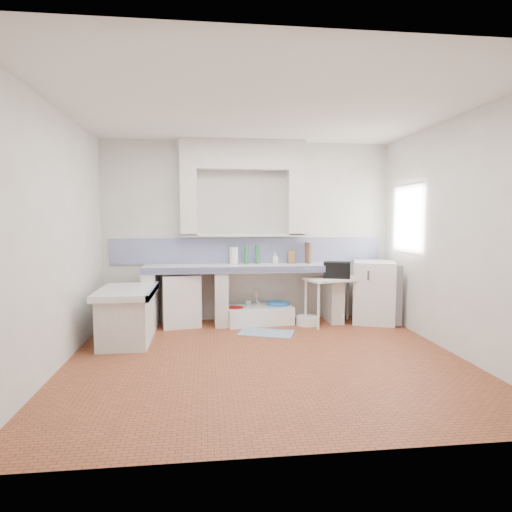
{
  "coord_description": "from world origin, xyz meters",
  "views": [
    {
      "loc": [
        -0.67,
        -4.73,
        1.61
      ],
      "look_at": [
        0.0,
        1.0,
        1.1
      ],
      "focal_mm": 30.01,
      "sensor_mm": 36.0,
      "label": 1
    }
  ],
  "objects": [
    {
      "name": "water_bottle_a",
      "position": [
        -0.03,
        1.82,
        0.16
      ],
      "size": [
        0.11,
        0.11,
        0.32
      ],
      "primitive_type": "cylinder",
      "rotation": [
        0.0,
        0.0,
        -0.35
      ],
      "color": "silver",
      "rests_on": "ground"
    },
    {
      "name": "soap_bottle",
      "position": [
        0.4,
        1.85,
        0.99
      ],
      "size": [
        0.09,
        0.09,
        0.18
      ],
      "primitive_type": "imported",
      "rotation": [
        0.0,
        0.0,
        0.12
      ],
      "color": "white",
      "rests_on": "counter_slab"
    },
    {
      "name": "paper_towel",
      "position": [
        -0.25,
        1.85,
        1.03
      ],
      "size": [
        0.17,
        0.17,
        0.26
      ],
      "primitive_type": "cylinder",
      "rotation": [
        0.0,
        0.0,
        0.38
      ],
      "color": "white",
      "rests_on": "counter_slab"
    },
    {
      "name": "counter_slab",
      "position": [
        -0.1,
        1.7,
        0.86
      ],
      "size": [
        3.0,
        0.6,
        0.08
      ],
      "primitive_type": "cube",
      "color": "white",
      "rests_on": "ground"
    },
    {
      "name": "ceiling",
      "position": [
        0.0,
        0.0,
        2.8
      ],
      "size": [
        4.5,
        4.5,
        0.0
      ],
      "primitive_type": "plane",
      "rotation": [
        3.14,
        0.0,
        0.0
      ],
      "color": "white",
      "rests_on": "ground"
    },
    {
      "name": "rug",
      "position": [
        0.16,
        1.09,
        0.01
      ],
      "size": [
        0.85,
        0.66,
        0.01
      ],
      "primitive_type": "cube",
      "rotation": [
        0.0,
        0.0,
        -0.34
      ],
      "color": "#2B5282",
      "rests_on": "ground"
    },
    {
      "name": "cutting_board",
      "position": [
        0.92,
        1.85,
        1.06
      ],
      "size": [
        0.04,
        0.24,
        0.33
      ],
      "primitive_type": "cube",
      "rotation": [
        0.0,
        0.0,
        0.06
      ],
      "color": "#8F5C39",
      "rests_on": "counter_slab"
    },
    {
      "name": "sink",
      "position": [
        0.12,
        1.68,
        0.12
      ],
      "size": [
        1.06,
        0.68,
        0.24
      ],
      "primitive_type": "cube",
      "rotation": [
        0.0,
        0.0,
        0.15
      ],
      "color": "white",
      "rests_on": "ground"
    },
    {
      "name": "water_bottle_b",
      "position": [
        0.13,
        1.85,
        0.15
      ],
      "size": [
        0.09,
        0.09,
        0.3
      ],
      "primitive_type": "cylinder",
      "rotation": [
        0.0,
        0.0,
        -0.09
      ],
      "color": "silver",
      "rests_on": "ground"
    },
    {
      "name": "floor",
      "position": [
        0.0,
        0.0,
        0.0
      ],
      "size": [
        4.5,
        4.5,
        0.0
      ],
      "primitive_type": "plane",
      "color": "brown",
      "rests_on": "ground"
    },
    {
      "name": "knife_block",
      "position": [
        0.66,
        1.85,
        1.0
      ],
      "size": [
        0.1,
        0.08,
        0.2
      ],
      "primitive_type": "cube",
      "rotation": [
        0.0,
        0.0,
        -0.01
      ],
      "color": "#8F5C39",
      "rests_on": "counter_slab"
    },
    {
      "name": "bucket_orange",
      "position": [
        0.13,
        1.59,
        0.13
      ],
      "size": [
        0.36,
        0.36,
        0.26
      ],
      "primitive_type": "cylinder",
      "rotation": [
        0.0,
        0.0,
        0.39
      ],
      "color": "red",
      "rests_on": "ground"
    },
    {
      "name": "counter_pier_left",
      "position": [
        -1.5,
        1.7,
        0.41
      ],
      "size": [
        0.2,
        0.55,
        0.82
      ],
      "primitive_type": "cube",
      "color": "silver",
      "rests_on": "ground"
    },
    {
      "name": "wall_left",
      "position": [
        -2.25,
        0.0,
        1.4
      ],
      "size": [
        0.0,
        4.5,
        4.5
      ],
      "primitive_type": "plane",
      "rotation": [
        1.57,
        0.0,
        1.57
      ],
      "color": "silver",
      "rests_on": "ground"
    },
    {
      "name": "lace_valance",
      "position": [
        2.28,
        1.2,
        1.98
      ],
      "size": [
        0.01,
        0.84,
        0.24
      ],
      "primitive_type": "cube",
      "color": "white",
      "rests_on": "ground"
    },
    {
      "name": "alcove_mass",
      "position": [
        -0.1,
        1.88,
        2.58
      ],
      "size": [
        1.9,
        0.25,
        0.45
      ],
      "primitive_type": "cube",
      "color": "silver",
      "rests_on": "ground"
    },
    {
      "name": "window_frame",
      "position": [
        2.42,
        1.2,
        1.6
      ],
      "size": [
        0.35,
        0.86,
        1.06
      ],
      "primitive_type": "cube",
      "color": "#331D10",
      "rests_on": "ground"
    },
    {
      "name": "green_bottle_a",
      "position": [
        -0.05,
        1.85,
        1.04
      ],
      "size": [
        0.07,
        0.07,
        0.28
      ],
      "primitive_type": "cylinder",
      "rotation": [
        0.0,
        0.0,
        0.15
      ],
      "color": "#296D3A",
      "rests_on": "counter_slab"
    },
    {
      "name": "peninsula_top",
      "position": [
        -1.7,
        0.9,
        0.66
      ],
      "size": [
        0.7,
        1.1,
        0.08
      ],
      "primitive_type": "cube",
      "color": "white",
      "rests_on": "ground"
    },
    {
      "name": "counter_pier_right",
      "position": [
        1.3,
        1.7,
        0.41
      ],
      "size": [
        0.2,
        0.55,
        0.82
      ],
      "primitive_type": "cube",
      "color": "silver",
      "rests_on": "ground"
    },
    {
      "name": "wall_right",
      "position": [
        2.25,
        0.0,
        1.4
      ],
      "size": [
        0.0,
        4.5,
        4.5
      ],
      "primitive_type": "plane",
      "rotation": [
        1.57,
        0.0,
        -1.57
      ],
      "color": "silver",
      "rests_on": "ground"
    },
    {
      "name": "peninsula_lip",
      "position": [
        -1.37,
        0.9,
        0.66
      ],
      "size": [
        0.04,
        1.1,
        0.1
      ],
      "primitive_type": "cube",
      "color": "navy",
      "rests_on": "ground"
    },
    {
      "name": "side_table",
      "position": [
        1.25,
        1.49,
        0.36
      ],
      "size": [
        0.95,
        0.69,
        0.04
      ],
      "primitive_type": "cube",
      "rotation": [
        0.0,
        0.0,
        0.27
      ],
      "color": "white",
      "rests_on": "ground"
    },
    {
      "name": "counter_lip",
      "position": [
        -0.1,
        1.42,
        0.86
      ],
      "size": [
        3.0,
        0.04,
        0.1
      ],
      "primitive_type": "cube",
      "color": "navy",
      "rests_on": "ground"
    },
    {
      "name": "black_bag",
      "position": [
        1.28,
        1.45,
        0.84
      ],
      "size": [
        0.44,
        0.34,
        0.24
      ],
      "primitive_type": "cube",
      "rotation": [
        0.0,
        0.0,
        -0.35
      ],
      "color": "black",
      "rests_on": "side_table"
    },
    {
      "name": "backsplash",
      "position": [
        0.0,
        1.99,
        1.1
      ],
      "size": [
        4.27,
        0.03,
        0.4
      ],
      "primitive_type": "cube",
      "color": "navy",
      "rests_on": "ground"
    },
    {
      "name": "wall_front",
      "position": [
        0.0,
        -2.0,
        1.4
      ],
      "size": [
        4.5,
        0.0,
        4.5
      ],
      "primitive_type": "plane",
      "rotation": [
        -1.57,
        0.0,
        0.0
      ],
      "color": "silver",
      "rests_on": "ground"
    },
    {
      "name": "basin_white",
      "position": [
        0.84,
        1.5,
        0.07
      ],
      "size": [
        0.41,
        0.41,
        0.13
      ],
      "primitive_type": "cylinder",
      "rotation": [
        0.0,
        0.0,
        -0.27
      ],
      "color": "white",
      "rests_on": "ground"
    },
    {
      "name": "stove",
      "position": [
        -1.06,
        1.7,
        0.39
      ],
      "size": [
        0.63,
        0.62,
        0.78
      ],
      "primitive_type": "cube",
      "rotation": [
        0.0,
        0.0,
        0.17
      ],
      "color": "white",
      "rests_on": "ground"
    },
    {
      "name": "fridge",
      "position": [
        1.9,
        1.55,
        0.47
      ],
      "size": [
        0.79,
        0.79,
        0.95
      ],
      "primitive_type": "cube",
      "rotation": [
        0.0,
        0.0,
        -0.36
      ],
      "color": "white",
      "rests_on": "ground"
    },
    {
      "name": "peninsula_base",
      "position": [
        -1.7,
        0.9,
        0.31
      ],
      "size": [
        0.6,
        1.0,
        0.62
      ],
      "primitive_type": "cube",
      "color": "silver",
      "rests_on": "ground"
    },
    {
      "name": "bucket_red",
      "position": [
        -0.25,
        1.62,
        0.13
      ],
      "size": [
        0.34,
        0.34,
        0.27
      ],
      "primitive_type": "cylinder",
      "rotation": [
        0.0,
        0.0,
        -0.23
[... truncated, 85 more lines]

